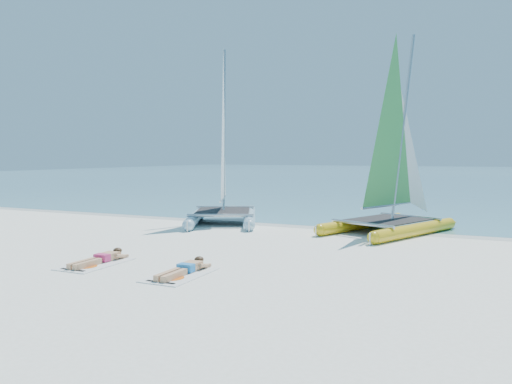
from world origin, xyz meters
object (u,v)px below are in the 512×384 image
at_px(catamaran_blue, 223,167).
at_px(towel_a, 96,264).
at_px(towel_b, 180,275).
at_px(sunbather_b, 185,268).
at_px(catamaran_yellow, 397,167).
at_px(sunbather_a, 101,258).

height_order(catamaran_blue, towel_a, catamaran_blue).
bearing_deg(towel_b, sunbather_b, 90.00).
bearing_deg(sunbather_b, catamaran_yellow, 68.58).
bearing_deg(towel_a, towel_b, -2.10).
xyz_separation_m(catamaran_yellow, towel_a, (-5.85, -8.62, -2.26)).
relative_size(catamaran_blue, sunbather_b, 4.25).
bearing_deg(catamaran_blue, towel_a, -108.34).
bearing_deg(towel_a, catamaran_yellow, 55.83).
height_order(sunbather_a, towel_b, sunbather_a).
xyz_separation_m(catamaran_yellow, sunbather_b, (-3.34, -8.52, -2.15)).
xyz_separation_m(catamaran_blue, sunbather_b, (3.38, -8.15, -2.07)).
height_order(catamaran_blue, sunbather_b, catamaran_blue).
distance_m(catamaran_yellow, towel_a, 10.66).
bearing_deg(sunbather_a, catamaran_yellow, 55.23).
bearing_deg(catamaran_yellow, sunbather_a, -101.42).
bearing_deg(towel_b, catamaran_blue, 112.08).
xyz_separation_m(catamaran_yellow, towel_b, (-3.34, -8.71, -2.26)).
xyz_separation_m(catamaran_blue, catamaran_yellow, (6.73, 0.36, 0.08)).
relative_size(catamaran_yellow, towel_b, 3.89).
bearing_deg(sunbather_a, sunbather_b, -2.10).
bearing_deg(sunbather_b, catamaran_blue, 112.55).
relative_size(sunbather_a, sunbather_b, 1.00).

